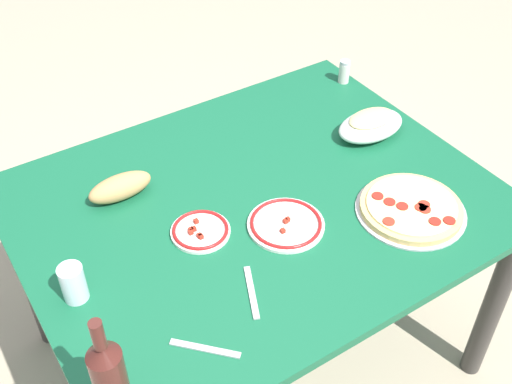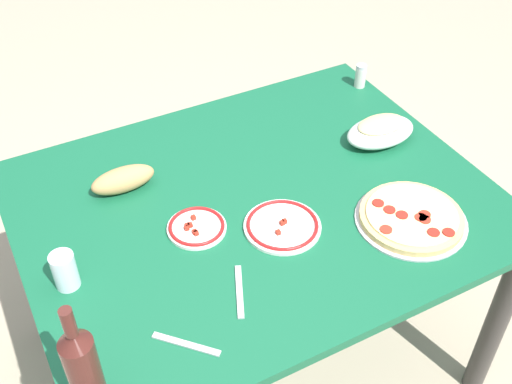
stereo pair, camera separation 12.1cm
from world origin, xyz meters
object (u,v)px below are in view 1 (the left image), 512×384
Objects in this scene: spice_shaker at (344,72)px; pepperoni_pizza at (411,208)px; wine_bottle at (111,383)px; side_plate_near at (200,231)px; side_plate_far at (286,224)px; baked_pasta_dish at (371,124)px; water_glass at (73,283)px; dining_table at (256,226)px; bread_loaf at (120,187)px.

pepperoni_pizza is at bearing 66.69° from spice_shaker.
side_plate_near is (-0.41, -0.39, -0.13)m from wine_bottle.
baked_pasta_dish is at bearing -156.80° from side_plate_far.
side_plate_far is 0.81m from spice_shaker.
baked_pasta_dish is 0.73× the size of wine_bottle.
spice_shaker is (-1.25, -0.80, -0.09)m from wine_bottle.
wine_bottle is (1.11, 0.50, 0.09)m from baked_pasta_dish.
water_glass is 0.63× the size of side_plate_near.
wine_bottle is at bearing 83.43° from water_glass.
side_plate_near and side_plate_far have the same top height.
side_plate_far is (0.33, -0.15, -0.01)m from pepperoni_pizza.
water_glass is (-0.04, -0.36, -0.08)m from wine_bottle.
dining_table is 0.18m from side_plate_far.
water_glass is 1.28m from spice_shaker.
side_plate_far is at bearing 39.74° from spice_shaker.
baked_pasta_dish is at bearing -112.83° from pepperoni_pizza.
water_glass is 0.38m from bread_loaf.
side_plate_near reaches higher than dining_table.
side_plate_near is 0.93m from spice_shaker.
pepperoni_pizza is 0.84m from bread_loaf.
dining_table is at bearing 145.17° from bread_loaf.
pepperoni_pizza is at bearing 156.38° from side_plate_far.
dining_table is at bearing -170.95° from side_plate_near.
wine_bottle reaches higher than spice_shaker.
baked_pasta_dish is at bearing -171.78° from side_plate_near.
dining_table is 7.03× the size of bread_loaf.
water_glass is (0.57, 0.06, 0.16)m from dining_table.
water_glass is 1.20× the size of spice_shaker.
pepperoni_pizza is at bearing 155.28° from side_plate_near.
bread_loaf is at bearing -64.90° from side_plate_near.
spice_shaker is at bearing -113.31° from pepperoni_pizza.
water_glass is at bearing -96.57° from wine_bottle.
dining_table is 4.28× the size of pepperoni_pizza.
pepperoni_pizza is at bearing 166.38° from water_glass.
dining_table is at bearing -85.90° from side_plate_far.
side_plate_far is (0.48, 0.21, -0.03)m from baked_pasta_dish.
side_plate_far is at bearing 172.55° from water_glass.
wine_bottle is 3.15× the size of water_glass.
pepperoni_pizza is 3.04× the size of water_glass.
wine_bottle is (0.96, 0.14, 0.12)m from pepperoni_pizza.
baked_pasta_dish is 0.83m from bread_loaf.
side_plate_near is (-0.37, -0.03, -0.04)m from water_glass.
spice_shaker is at bearing -140.26° from side_plate_far.
spice_shaker is (-0.14, -0.31, 0.00)m from baked_pasta_dish.
bread_loaf is (0.67, -0.51, 0.02)m from pepperoni_pizza.
wine_bottle is 1.70× the size of bread_loaf.
baked_pasta_dish is 2.30× the size of water_glass.
baked_pasta_dish is 1.08m from water_glass.
spice_shaker reaches higher than bread_loaf.
side_plate_far is at bearing 153.60° from side_plate_near.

